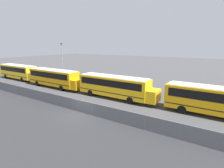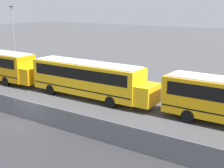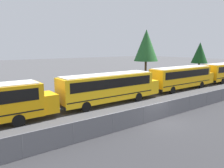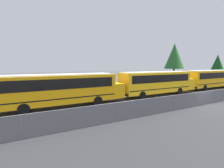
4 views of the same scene
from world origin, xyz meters
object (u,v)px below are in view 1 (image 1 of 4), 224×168
(school_bus_0, at_px, (18,71))
(school_bus_3, at_px, (222,100))
(school_bus_1, at_px, (54,77))
(light_pole, at_px, (62,58))
(school_bus_2, at_px, (115,85))

(school_bus_0, bearing_deg, school_bus_3, 0.21)
(school_bus_1, relative_size, school_bus_3, 1.00)
(school_bus_3, distance_m, light_pole, 34.57)
(school_bus_3, relative_size, light_pole, 1.54)
(school_bus_2, relative_size, light_pole, 1.54)
(school_bus_0, xyz_separation_m, school_bus_1, (12.64, -0.47, 0.00))
(school_bus_1, height_order, school_bus_2, same)
(school_bus_0, relative_size, light_pole, 1.54)
(school_bus_0, xyz_separation_m, school_bus_2, (25.38, -0.16, 0.00))
(school_bus_1, bearing_deg, light_pole, 131.27)
(light_pole, bearing_deg, school_bus_2, -22.49)
(light_pole, bearing_deg, school_bus_0, -120.76)
(school_bus_0, bearing_deg, school_bus_2, -0.37)
(school_bus_3, xyz_separation_m, light_pole, (-33.51, 8.16, 2.44))
(school_bus_2, bearing_deg, school_bus_3, 1.33)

